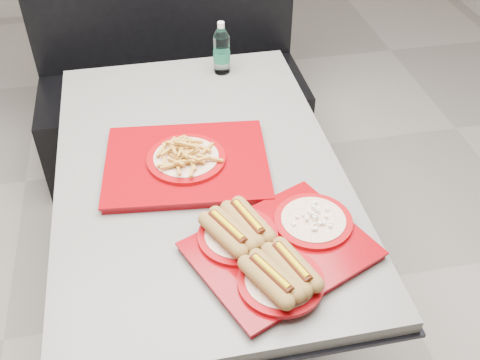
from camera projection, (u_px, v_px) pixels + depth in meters
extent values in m
plane|color=#A29B91|center=(207.00, 307.00, 2.30)|extent=(6.00, 6.00, 0.00)
cylinder|color=black|center=(207.00, 303.00, 2.28)|extent=(0.52, 0.52, 0.05)
cylinder|color=black|center=(203.00, 244.00, 2.05)|extent=(0.11, 0.11, 0.66)
cube|color=black|center=(199.00, 176.00, 1.83)|extent=(0.92, 1.42, 0.01)
cube|color=gray|center=(199.00, 170.00, 1.82)|extent=(0.90, 1.40, 0.04)
cube|color=black|center=(176.00, 121.00, 2.90)|extent=(1.30, 0.55, 0.45)
cube|color=#8A030A|center=(281.00, 252.00, 1.51)|extent=(0.54, 0.49, 0.02)
cube|color=#8A030A|center=(281.00, 249.00, 1.50)|extent=(0.55, 0.50, 0.01)
cylinder|color=#970509|center=(281.00, 281.00, 1.41)|extent=(0.22, 0.22, 0.01)
cylinder|color=white|center=(281.00, 280.00, 1.40)|extent=(0.18, 0.18, 0.00)
cylinder|color=#970509|center=(238.00, 236.00, 1.53)|extent=(0.22, 0.22, 0.01)
cylinder|color=white|center=(238.00, 234.00, 1.52)|extent=(0.18, 0.18, 0.00)
cylinder|color=#970509|center=(313.00, 221.00, 1.57)|extent=(0.22, 0.22, 0.01)
cylinder|color=white|center=(313.00, 219.00, 1.56)|extent=(0.18, 0.18, 0.00)
cube|color=#8A030A|center=(187.00, 165.00, 1.79)|extent=(0.54, 0.44, 0.02)
cube|color=#8A030A|center=(186.00, 161.00, 1.78)|extent=(0.55, 0.45, 0.01)
cylinder|color=#970509|center=(186.00, 159.00, 1.77)|extent=(0.25, 0.25, 0.01)
cylinder|color=white|center=(186.00, 157.00, 1.77)|extent=(0.21, 0.21, 0.01)
cylinder|color=silver|center=(222.00, 54.00, 2.20)|extent=(0.06, 0.06, 0.15)
cylinder|color=#186145|center=(222.00, 56.00, 2.21)|extent=(0.07, 0.07, 0.04)
cone|color=silver|center=(221.00, 32.00, 2.14)|extent=(0.06, 0.06, 0.03)
cylinder|color=silver|center=(221.00, 25.00, 2.12)|extent=(0.03, 0.03, 0.02)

